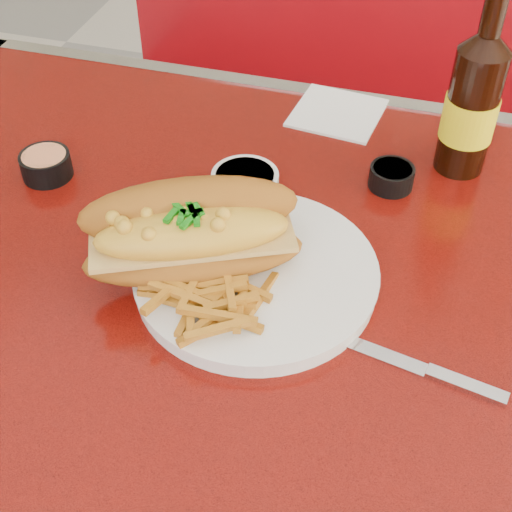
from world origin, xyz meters
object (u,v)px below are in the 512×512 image
(diner_table, at_px, (266,352))
(sauce_cup_right, at_px, (392,176))
(mac_hoagie, at_px, (192,232))
(gravy_ramekin, at_px, (245,188))
(knife, at_px, (417,367))
(booth_bench_far, at_px, (355,184))
(dinner_plate, at_px, (256,274))
(fork, at_px, (197,275))
(sauce_cup_left, at_px, (46,164))
(beer_bottle, at_px, (473,101))

(diner_table, bearing_deg, sauce_cup_right, 58.76)
(mac_hoagie, height_order, sauce_cup_right, mac_hoagie)
(gravy_ramekin, bearing_deg, knife, -39.92)
(diner_table, relative_size, booth_bench_far, 1.03)
(dinner_plate, bearing_deg, fork, -154.79)
(sauce_cup_left, distance_m, knife, 0.55)
(beer_bottle, bearing_deg, booth_bench_far, 109.85)
(diner_table, height_order, sauce_cup_right, sauce_cup_right)
(gravy_ramekin, height_order, sauce_cup_right, gravy_ramekin)
(booth_bench_far, bearing_deg, gravy_ramekin, -94.67)
(sauce_cup_right, relative_size, knife, 0.33)
(sauce_cup_right, xyz_separation_m, knife, (0.07, -0.29, -0.01))
(gravy_ramekin, bearing_deg, booth_bench_far, 85.33)
(diner_table, height_order, gravy_ramekin, gravy_ramekin)
(diner_table, bearing_deg, knife, -28.88)
(booth_bench_far, height_order, sauce_cup_left, booth_bench_far)
(booth_bench_far, bearing_deg, fork, -94.33)
(fork, relative_size, gravy_ramekin, 1.18)
(diner_table, bearing_deg, dinner_plate, -100.04)
(sauce_cup_right, distance_m, knife, 0.30)
(dinner_plate, relative_size, sauce_cup_right, 4.05)
(dinner_plate, bearing_deg, sauce_cup_left, 160.79)
(sauce_cup_right, bearing_deg, beer_bottle, 40.45)
(mac_hoagie, bearing_deg, diner_table, 1.74)
(booth_bench_far, relative_size, gravy_ramekin, 10.64)
(gravy_ramekin, bearing_deg, dinner_plate, -68.08)
(mac_hoagie, height_order, fork, mac_hoagie)
(knife, bearing_deg, gravy_ramekin, 150.97)
(gravy_ramekin, bearing_deg, diner_table, -60.37)
(knife, bearing_deg, diner_table, 162.01)
(booth_bench_far, bearing_deg, sauce_cup_right, -79.39)
(dinner_plate, height_order, fork, same)
(mac_hoagie, bearing_deg, sauce_cup_left, 128.86)
(fork, height_order, knife, fork)
(booth_bench_far, xyz_separation_m, beer_bottle, (0.20, -0.55, 0.59))
(mac_hoagie, height_order, beer_bottle, beer_bottle)
(booth_bench_far, distance_m, fork, 1.01)
(booth_bench_far, bearing_deg, beer_bottle, -70.15)
(fork, bearing_deg, knife, -125.70)
(fork, xyz_separation_m, gravy_ramekin, (0.01, 0.16, 0.01))
(fork, relative_size, sauce_cup_left, 1.86)
(fork, height_order, sauce_cup_left, sauce_cup_left)
(diner_table, xyz_separation_m, fork, (-0.07, -0.06, 0.18))
(booth_bench_far, xyz_separation_m, mac_hoagie, (-0.08, -0.85, 0.55))
(booth_bench_far, relative_size, fork, 8.99)
(booth_bench_far, bearing_deg, mac_hoagie, -95.11)
(diner_table, relative_size, mac_hoagie, 4.52)
(dinner_plate, distance_m, sauce_cup_right, 0.25)
(fork, xyz_separation_m, sauce_cup_left, (-0.27, 0.14, -0.00))
(booth_bench_far, xyz_separation_m, knife, (0.19, -0.91, 0.49))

